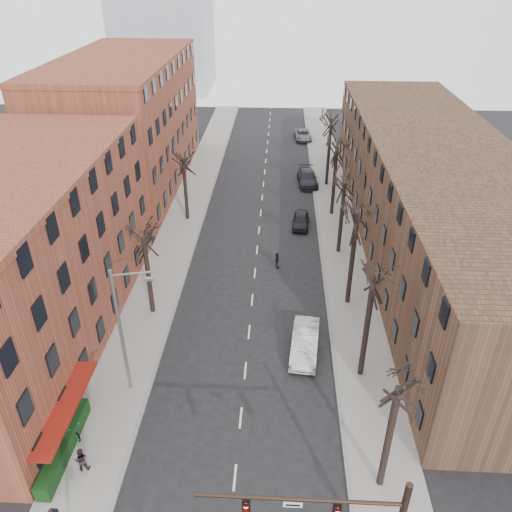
# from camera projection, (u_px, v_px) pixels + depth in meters

# --- Properties ---
(sidewalk_left) EXTENTS (4.00, 90.00, 0.15)m
(sidewalk_left) POSITION_uv_depth(u_px,v_px,m) (186.00, 215.00, 53.31)
(sidewalk_left) COLOR gray
(sidewalk_left) RESTS_ON ground
(sidewalk_right) EXTENTS (4.00, 90.00, 0.15)m
(sidewalk_right) POSITION_uv_depth(u_px,v_px,m) (336.00, 218.00, 52.61)
(sidewalk_right) COLOR gray
(sidewalk_right) RESTS_ON ground
(building_left_near) EXTENTS (12.00, 26.00, 12.00)m
(building_left_near) POSITION_uv_depth(u_px,v_px,m) (10.00, 264.00, 33.48)
(building_left_near) COLOR brown
(building_left_near) RESTS_ON ground
(building_left_far) EXTENTS (12.00, 28.00, 14.00)m
(building_left_far) POSITION_uv_depth(u_px,v_px,m) (126.00, 125.00, 57.80)
(building_left_far) COLOR brown
(building_left_far) RESTS_ON ground
(building_right) EXTENTS (12.00, 50.00, 10.00)m
(building_right) POSITION_uv_depth(u_px,v_px,m) (433.00, 196.00, 45.44)
(building_right) COLOR brown
(building_right) RESTS_ON ground
(awning_left) EXTENTS (1.20, 7.00, 0.15)m
(awning_left) POSITION_uv_depth(u_px,v_px,m) (75.00, 439.00, 28.57)
(awning_left) COLOR maroon
(awning_left) RESTS_ON ground
(hedge) EXTENTS (0.80, 6.00, 1.00)m
(hedge) POSITION_uv_depth(u_px,v_px,m) (64.00, 446.00, 27.39)
(hedge) COLOR #143813
(hedge) RESTS_ON sidewalk_left
(tree_right_a) EXTENTS (5.20, 5.20, 10.00)m
(tree_right_a) POSITION_uv_depth(u_px,v_px,m) (379.00, 484.00, 26.12)
(tree_right_a) COLOR black
(tree_right_a) RESTS_ON ground
(tree_right_b) EXTENTS (5.20, 5.20, 10.80)m
(tree_right_b) POSITION_uv_depth(u_px,v_px,m) (360.00, 375.00, 32.97)
(tree_right_b) COLOR black
(tree_right_b) RESTS_ON ground
(tree_right_c) EXTENTS (5.20, 5.20, 11.60)m
(tree_right_c) POSITION_uv_depth(u_px,v_px,m) (347.00, 303.00, 39.82)
(tree_right_c) COLOR black
(tree_right_c) RESTS_ON ground
(tree_right_d) EXTENTS (5.20, 5.20, 10.00)m
(tree_right_d) POSITION_uv_depth(u_px,v_px,m) (338.00, 252.00, 46.67)
(tree_right_d) COLOR black
(tree_right_d) RESTS_ON ground
(tree_right_e) EXTENTS (5.20, 5.20, 10.80)m
(tree_right_e) POSITION_uv_depth(u_px,v_px,m) (331.00, 214.00, 53.52)
(tree_right_e) COLOR black
(tree_right_e) RESTS_ON ground
(tree_right_f) EXTENTS (5.20, 5.20, 11.60)m
(tree_right_f) POSITION_uv_depth(u_px,v_px,m) (326.00, 185.00, 60.37)
(tree_right_f) COLOR black
(tree_right_f) RESTS_ON ground
(tree_left_a) EXTENTS (5.20, 5.20, 9.50)m
(tree_left_a) POSITION_uv_depth(u_px,v_px,m) (153.00, 312.00, 38.77)
(tree_left_a) COLOR black
(tree_left_a) RESTS_ON ground
(tree_left_b) EXTENTS (5.20, 5.20, 9.50)m
(tree_left_b) POSITION_uv_depth(u_px,v_px,m) (188.00, 219.00, 52.47)
(tree_left_b) COLOR black
(tree_left_b) RESTS_ON ground
(streetlight) EXTENTS (2.45, 0.22, 9.03)m
(streetlight) POSITION_uv_depth(u_px,v_px,m) (123.00, 327.00, 29.31)
(streetlight) COLOR slate
(streetlight) RESTS_ON ground
(silver_sedan) EXTENTS (2.28, 5.24, 1.68)m
(silver_sedan) POSITION_uv_depth(u_px,v_px,m) (305.00, 342.00, 34.47)
(silver_sedan) COLOR silver
(silver_sedan) RESTS_ON ground
(parked_car_near) EXTENTS (1.93, 4.15, 1.37)m
(parked_car_near) POSITION_uv_depth(u_px,v_px,m) (301.00, 220.00, 50.82)
(parked_car_near) COLOR black
(parked_car_near) RESTS_ON ground
(parked_car_mid) EXTENTS (2.62, 5.60, 1.58)m
(parked_car_mid) POSITION_uv_depth(u_px,v_px,m) (307.00, 178.00, 60.32)
(parked_car_mid) COLOR #222129
(parked_car_mid) RESTS_ON ground
(parked_car_far) EXTENTS (2.73, 5.21, 1.40)m
(parked_car_far) POSITION_uv_depth(u_px,v_px,m) (303.00, 135.00, 75.18)
(parked_car_far) COLOR slate
(parked_car_far) RESTS_ON ground
(pedestrian_b) EXTENTS (0.84, 0.72, 1.50)m
(pedestrian_b) POSITION_uv_depth(u_px,v_px,m) (81.00, 459.00, 26.36)
(pedestrian_b) COLOR black
(pedestrian_b) RESTS_ON sidewalk_left
(pedestrian_crossing) EXTENTS (0.42, 0.92, 1.54)m
(pedestrian_crossing) POSITION_uv_depth(u_px,v_px,m) (277.00, 261.00, 43.89)
(pedestrian_crossing) COLOR black
(pedestrian_crossing) RESTS_ON ground
(bicycle) EXTENTS (1.98, 1.74, 1.03)m
(bicycle) POSITION_uv_depth(u_px,v_px,m) (70.00, 428.00, 28.41)
(bicycle) COLOR gray
(bicycle) RESTS_ON sidewalk_left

